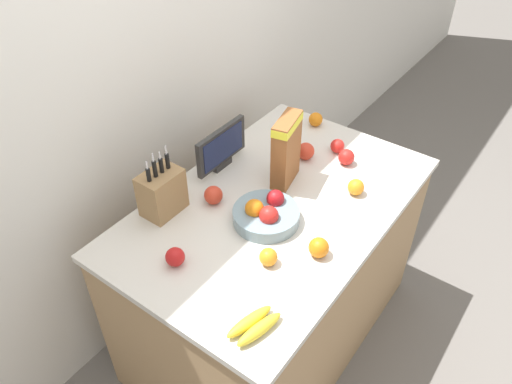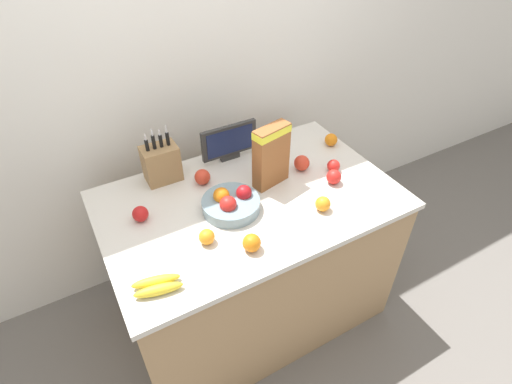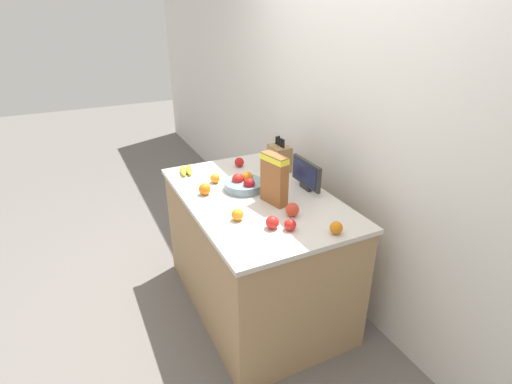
% 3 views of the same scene
% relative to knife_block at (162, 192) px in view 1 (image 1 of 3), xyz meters
% --- Properties ---
extents(ground_plane, '(14.00, 14.00, 0.00)m').
position_rel_knife_block_xyz_m(ground_plane, '(0.31, -0.35, -0.99)').
color(ground_plane, slate).
extents(wall_back, '(9.00, 0.06, 2.60)m').
position_rel_knife_block_xyz_m(wall_back, '(0.31, 0.32, 0.31)').
color(wall_back, silver).
rests_on(wall_back, ground_plane).
extents(counter, '(1.43, 0.91, 0.90)m').
position_rel_knife_block_xyz_m(counter, '(0.31, -0.35, -0.55)').
color(counter, tan).
rests_on(counter, ground_plane).
extents(knife_block, '(0.17, 0.12, 0.30)m').
position_rel_knife_block_xyz_m(knife_block, '(0.00, 0.00, 0.00)').
color(knife_block, '#937047').
rests_on(knife_block, counter).
extents(small_monitor, '(0.32, 0.03, 0.21)m').
position_rel_knife_block_xyz_m(small_monitor, '(0.38, -0.01, 0.01)').
color(small_monitor, '#2D2D2D').
rests_on(small_monitor, counter).
extents(cereal_box, '(0.20, 0.11, 0.32)m').
position_rel_knife_block_xyz_m(cereal_box, '(0.46, -0.30, 0.08)').
color(cereal_box, brown).
rests_on(cereal_box, counter).
extents(fruit_bowl, '(0.27, 0.27, 0.11)m').
position_rel_knife_block_xyz_m(fruit_bowl, '(0.20, -0.38, -0.06)').
color(fruit_bowl, gray).
rests_on(fruit_bowl, counter).
extents(banana_bunch, '(0.20, 0.13, 0.04)m').
position_rel_knife_block_xyz_m(banana_bunch, '(-0.25, -0.65, -0.08)').
color(banana_bunch, yellow).
rests_on(banana_bunch, counter).
extents(apple_leftmost, '(0.08, 0.08, 0.08)m').
position_rel_knife_block_xyz_m(apple_leftmost, '(0.67, -0.28, -0.06)').
color(apple_leftmost, red).
rests_on(apple_leftmost, counter).
extents(apple_middle, '(0.07, 0.07, 0.07)m').
position_rel_knife_block_xyz_m(apple_middle, '(0.80, -0.38, -0.06)').
color(apple_middle, red).
rests_on(apple_middle, counter).
extents(apple_rear, '(0.08, 0.08, 0.08)m').
position_rel_knife_block_xyz_m(apple_rear, '(0.16, -0.13, -0.06)').
color(apple_rear, red).
rests_on(apple_rear, counter).
extents(apple_by_knife_block, '(0.08, 0.08, 0.08)m').
position_rel_knife_block_xyz_m(apple_by_knife_block, '(0.74, -0.46, -0.06)').
color(apple_by_knife_block, red).
rests_on(apple_by_knife_block, counter).
extents(apple_rightmost, '(0.07, 0.07, 0.07)m').
position_rel_knife_block_xyz_m(apple_rightmost, '(-0.19, -0.25, -0.06)').
color(apple_rightmost, red).
rests_on(apple_rightmost, counter).
extents(orange_back_center, '(0.07, 0.07, 0.07)m').
position_rel_knife_block_xyz_m(orange_back_center, '(0.57, -0.60, -0.06)').
color(orange_back_center, orange).
rests_on(orange_back_center, counter).
extents(orange_front_right, '(0.07, 0.07, 0.07)m').
position_rel_knife_block_xyz_m(orange_front_right, '(0.01, -0.52, -0.06)').
color(orange_front_right, orange).
rests_on(orange_front_right, counter).
extents(orange_mid_left, '(0.08, 0.08, 0.08)m').
position_rel_knife_block_xyz_m(orange_mid_left, '(0.16, -0.65, -0.06)').
color(orange_mid_left, orange).
rests_on(orange_mid_left, counter).
extents(orange_mid_right, '(0.07, 0.07, 0.07)m').
position_rel_knife_block_xyz_m(orange_mid_right, '(0.95, -0.17, -0.06)').
color(orange_mid_right, orange).
rests_on(orange_mid_right, counter).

